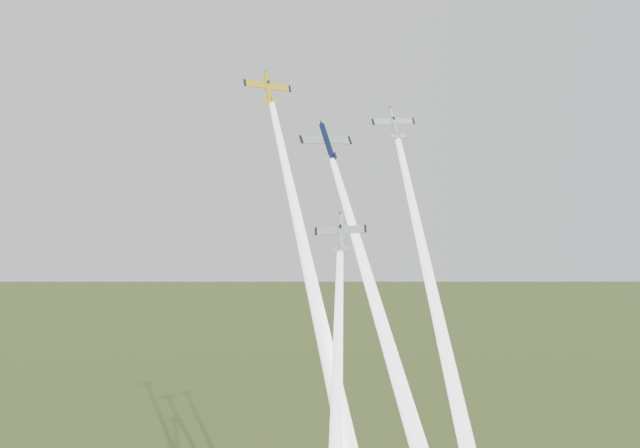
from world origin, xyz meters
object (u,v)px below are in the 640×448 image
Objects in this scene: plane_yellow at (268,88)px; plane_silver_right at (394,123)px; plane_navy at (327,142)px; plane_silver_low at (341,233)px.

plane_yellow is 20.76m from plane_silver_right.
plane_navy is 16.20m from plane_silver_low.
plane_silver_right reaches higher than plane_navy.
plane_yellow is 0.91× the size of plane_navy.
plane_navy reaches higher than plane_silver_low.
plane_navy is at bearing -51.55° from plane_yellow.
plane_yellow is at bearing 124.39° from plane_navy.
plane_silver_low is (10.57, -14.61, -22.32)m from plane_yellow.
plane_silver_right is 21.05m from plane_silver_low.
plane_silver_right is (19.33, -4.63, -5.99)m from plane_yellow.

